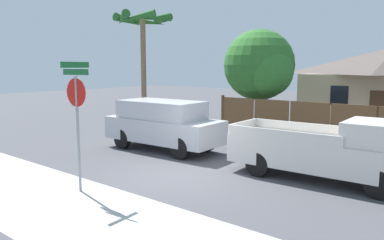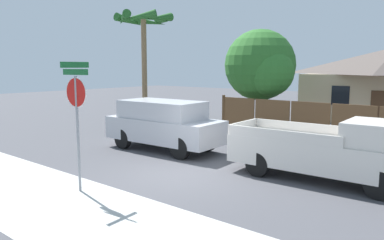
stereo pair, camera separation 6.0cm
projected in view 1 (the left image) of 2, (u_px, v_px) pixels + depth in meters
ground_plane at (180, 176)px, 11.32m from camera, size 80.00×80.00×0.00m
sidewalk_strip at (77, 211)px, 8.54m from camera, size 36.00×3.20×0.01m
wooden_fence at (352, 123)px, 16.50m from camera, size 13.95×0.12×1.73m
oak_tree at (261, 67)px, 20.70m from camera, size 4.15×3.95×5.35m
palm_tree at (143, 29)px, 19.70m from camera, size 2.98×3.20×6.09m
red_suv at (163, 124)px, 14.73m from camera, size 4.84×2.08×1.95m
orange_pickup at (331, 151)px, 10.68m from camera, size 5.44×2.07×1.83m
stop_sign at (77, 104)px, 9.58m from camera, size 0.96×0.86×3.39m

